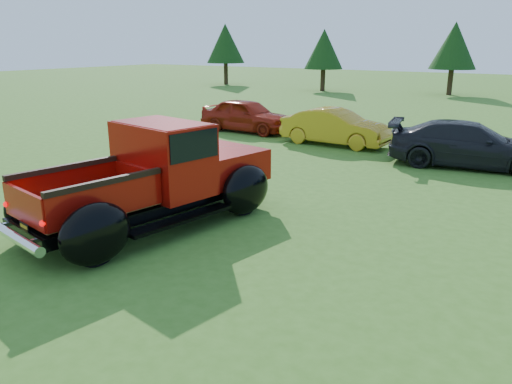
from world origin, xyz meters
name	(u,v)px	position (x,y,z in m)	size (l,w,h in m)	color
ground	(228,245)	(0.00, 0.00, 0.00)	(120.00, 120.00, 0.00)	#37631C
tree_far_west	(225,44)	(-22.00, 30.00, 3.52)	(3.33, 3.33, 5.20)	#332114
tree_west	(324,49)	(-12.00, 29.00, 3.11)	(2.94, 2.94, 4.60)	#332114
tree_mid_left	(454,46)	(-3.00, 31.00, 3.38)	(3.20, 3.20, 5.00)	#332114
pickup_truck	(165,174)	(-1.90, 0.44, 0.97)	(3.38, 5.79, 2.05)	black
show_car_red	(247,115)	(-6.55, 10.36, 0.68)	(1.61, 3.99, 1.36)	maroon
show_car_yellow	(335,127)	(-2.27, 9.75, 0.65)	(1.37, 3.93, 1.29)	#BC8C19
show_car_grey	(469,144)	(2.45, 8.84, 0.67)	(1.87, 4.61, 1.34)	black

